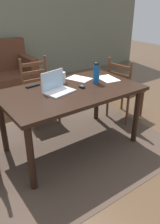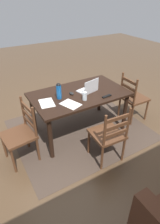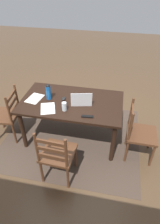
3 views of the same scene
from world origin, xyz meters
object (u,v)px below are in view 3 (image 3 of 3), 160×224
object	(u,v)px
tv_remote	(87,116)
chair_far_head	(57,155)
chair_left_far	(139,133)
chair_right_far	(7,115)
dining_table	(72,106)
drinking_glass	(64,106)
water_bottle	(48,91)
computer_mouse	(64,99)
laptop	(81,101)

from	to	relation	value
tv_remote	chair_far_head	bearing A→B (deg)	-37.57
chair_left_far	chair_right_far	bearing A→B (deg)	-0.11
dining_table	drinking_glass	xyz separation A→B (m)	(0.05, 0.25, 0.16)
chair_left_far	water_bottle	distance (m)	1.54
chair_left_far	computer_mouse	size ratio (longest dim) A/B	9.50
water_bottle	tv_remote	distance (m)	0.78
dining_table	drinking_glass	world-z (taller)	drinking_glass
water_bottle	tv_remote	xyz separation A→B (m)	(-0.69, 0.35, -0.13)
dining_table	chair_far_head	world-z (taller)	chair_far_head
water_bottle	computer_mouse	distance (m)	0.27
chair_right_far	tv_remote	size ratio (longest dim) A/B	5.59
computer_mouse	tv_remote	xyz separation A→B (m)	(-0.45, 0.37, -0.01)
chair_right_far	chair_left_far	xyz separation A→B (m)	(-2.19, 0.00, 0.00)
chair_far_head	laptop	xyz separation A→B (m)	(-0.17, -0.81, 0.37)
dining_table	drinking_glass	size ratio (longest dim) A/B	12.00
chair_far_head	computer_mouse	xyz separation A→B (m)	(0.13, -0.87, 0.32)
chair_right_far	drinking_glass	distance (m)	1.11
chair_far_head	laptop	distance (m)	0.90
water_bottle	computer_mouse	world-z (taller)	water_bottle
chair_right_far	tv_remote	distance (m)	1.45
computer_mouse	dining_table	bearing A→B (deg)	164.55
chair_far_head	tv_remote	bearing A→B (deg)	-122.39
chair_right_far	chair_left_far	world-z (taller)	same
dining_table	tv_remote	distance (m)	0.48
tv_remote	laptop	bearing A→B (deg)	-159.22
computer_mouse	tv_remote	world-z (taller)	computer_mouse
chair_far_head	tv_remote	xyz separation A→B (m)	(-0.32, -0.50, 0.32)
chair_far_head	chair_left_far	bearing A→B (deg)	-149.13
drinking_glass	tv_remote	bearing A→B (deg)	165.69
laptop	computer_mouse	bearing A→B (deg)	-11.90
drinking_glass	computer_mouse	distance (m)	0.29
laptop	drinking_glass	size ratio (longest dim) A/B	2.69
chair_left_far	tv_remote	size ratio (longest dim) A/B	5.59
drinking_glass	computer_mouse	size ratio (longest dim) A/B	1.34
chair_right_far	water_bottle	xyz separation A→B (m)	(-0.72, -0.19, 0.44)
chair_far_head	chair_right_far	xyz separation A→B (m)	(1.09, -0.66, 0.00)
dining_table	chair_left_far	bearing A→B (deg)	170.25
computer_mouse	tv_remote	size ratio (longest dim) A/B	0.59
laptop	computer_mouse	world-z (taller)	laptop
chair_far_head	tv_remote	size ratio (longest dim) A/B	5.59
tv_remote	computer_mouse	bearing A→B (deg)	-134.40
water_bottle	dining_table	bearing A→B (deg)	179.38
computer_mouse	chair_far_head	bearing A→B (deg)	94.29
water_bottle	tv_remote	world-z (taller)	water_bottle
laptop	water_bottle	distance (m)	0.55
chair_left_far	tv_remote	distance (m)	0.85
chair_right_far	laptop	distance (m)	1.32
chair_far_head	chair_right_far	distance (m)	1.27
drinking_glass	tv_remote	world-z (taller)	drinking_glass
computer_mouse	drinking_glass	bearing A→B (deg)	103.40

